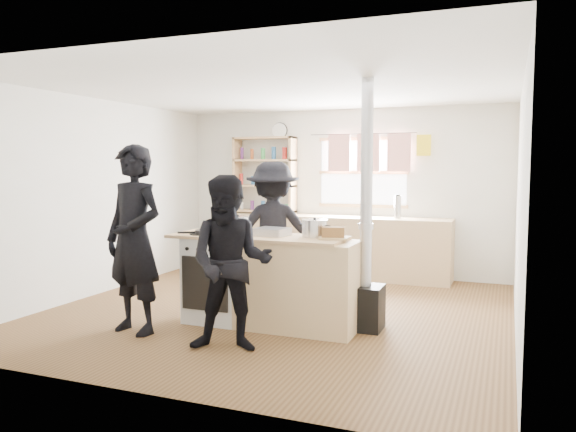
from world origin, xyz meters
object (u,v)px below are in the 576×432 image
object	(u,v)px
thermos	(398,207)
person_near_left	(134,239)
bread_board	(333,234)
flue_heater	(365,264)
skillet_greens	(208,232)
cooking_island	(270,281)
roast_tray	(272,231)
stockpot_counter	(315,228)
person_near_right	(231,264)
stockpot_stove	(238,224)
person_far	(273,232)

from	to	relation	value
thermos	person_near_left	xyz separation A→B (m)	(-1.93, -3.47, -0.13)
bread_board	flue_heater	world-z (taller)	flue_heater
thermos	skillet_greens	world-z (taller)	thermos
skillet_greens	bread_board	bearing A→B (deg)	5.12
cooking_island	skillet_greens	size ratio (longest dim) A/B	5.31
skillet_greens	roast_tray	distance (m)	0.67
skillet_greens	bread_board	world-z (taller)	bread_board
thermos	skillet_greens	xyz separation A→B (m)	(-1.44, -2.89, -0.10)
skillet_greens	stockpot_counter	bearing A→B (deg)	11.69
skillet_greens	cooking_island	bearing A→B (deg)	10.14
person_near_right	stockpot_counter	bearing A→B (deg)	47.42
stockpot_counter	person_near_right	world-z (taller)	person_near_right
bread_board	person_near_left	xyz separation A→B (m)	(-1.82, -0.71, -0.05)
cooking_island	stockpot_stove	bearing A→B (deg)	158.26
stockpot_stove	flue_heater	distance (m)	1.45
stockpot_counter	person_far	size ratio (longest dim) A/B	0.16
bread_board	person_far	distance (m)	1.45
stockpot_stove	person_far	world-z (taller)	person_far
bread_board	person_near_right	distance (m)	1.11
thermos	person_near_left	bearing A→B (deg)	-119.11
cooking_island	bread_board	world-z (taller)	bread_board
thermos	person_near_right	size ratio (longest dim) A/B	0.21
skillet_greens	bread_board	xyz separation A→B (m)	(1.32, 0.12, 0.02)
person_near_right	flue_heater	bearing A→B (deg)	31.09
skillet_greens	stockpot_stove	size ratio (longest dim) A/B	1.52
cooking_island	person_near_right	xyz separation A→B (m)	(-0.02, -0.85, 0.32)
person_near_left	thermos	bearing A→B (deg)	72.12
thermos	bread_board	size ratio (longest dim) A/B	1.01
person_near_right	skillet_greens	bearing A→B (deg)	113.96
stockpot_stove	person_near_right	size ratio (longest dim) A/B	0.16
skillet_greens	thermos	bearing A→B (deg)	63.51
stockpot_stove	bread_board	world-z (taller)	stockpot_stove
roast_tray	stockpot_stove	xyz separation A→B (m)	(-0.45, 0.13, 0.04)
thermos	stockpot_stove	bearing A→B (deg)	-115.74
stockpot_stove	flue_heater	size ratio (longest dim) A/B	0.10
flue_heater	stockpot_stove	bearing A→B (deg)	-178.49
thermos	stockpot_stove	size ratio (longest dim) A/B	1.33
roast_tray	thermos	bearing A→B (deg)	73.71
skillet_greens	stockpot_stove	world-z (taller)	stockpot_stove
cooking_island	skillet_greens	bearing A→B (deg)	-169.86
cooking_island	thermos	bearing A→B (deg)	74.19
bread_board	person_far	bearing A→B (deg)	137.19
cooking_island	roast_tray	distance (m)	0.51
flue_heater	stockpot_counter	bearing A→B (deg)	-167.41
roast_tray	person_far	bearing A→B (deg)	112.46
bread_board	person_near_right	xyz separation A→B (m)	(-0.68, -0.85, -0.20)
roast_tray	person_near_left	distance (m)	1.37
person_near_left	person_near_right	size ratio (longest dim) A/B	1.18
roast_tray	stockpot_counter	xyz separation A→B (m)	(0.45, 0.05, 0.05)
person_near_left	person_near_right	distance (m)	1.15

